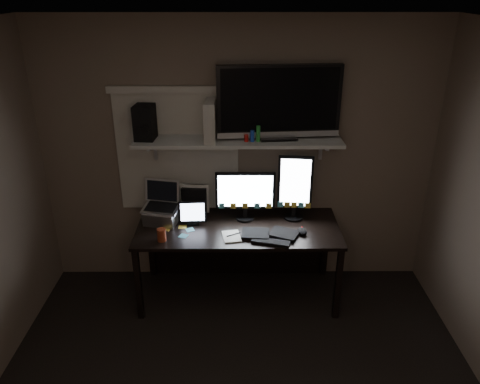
{
  "coord_description": "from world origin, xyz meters",
  "views": [
    {
      "loc": [
        0.0,
        -2.24,
        2.74
      ],
      "look_at": [
        0.02,
        1.25,
        1.15
      ],
      "focal_mm": 35.0,
      "sensor_mm": 36.0,
      "label": 1
    }
  ],
  "objects_px": {
    "speaker": "(145,122)",
    "game_console": "(210,121)",
    "desk": "(238,237)",
    "mouse": "(302,231)",
    "monitor_portrait": "(295,187)",
    "monitor_landscape": "(245,196)",
    "cup": "(162,235)",
    "tablet": "(193,213)",
    "tv": "(279,103)",
    "laptop": "(161,204)",
    "keyboard": "(270,234)"
  },
  "relations": [
    {
      "from": "tablet",
      "to": "laptop",
      "type": "distance_m",
      "value": 0.29
    },
    {
      "from": "monitor_portrait",
      "to": "desk",
      "type": "bearing_deg",
      "value": -169.54
    },
    {
      "from": "tablet",
      "to": "cup",
      "type": "xyz_separation_m",
      "value": [
        -0.24,
        -0.3,
        -0.06
      ]
    },
    {
      "from": "desk",
      "to": "laptop",
      "type": "height_order",
      "value": "laptop"
    },
    {
      "from": "tablet",
      "to": "game_console",
      "type": "bearing_deg",
      "value": 34.82
    },
    {
      "from": "speaker",
      "to": "monitor_landscape",
      "type": "bearing_deg",
      "value": 0.7
    },
    {
      "from": "mouse",
      "to": "game_console",
      "type": "height_order",
      "value": "game_console"
    },
    {
      "from": "cup",
      "to": "game_console",
      "type": "height_order",
      "value": "game_console"
    },
    {
      "from": "keyboard",
      "to": "laptop",
      "type": "distance_m",
      "value": 1.01
    },
    {
      "from": "desk",
      "to": "speaker",
      "type": "relative_size",
      "value": 6.05
    },
    {
      "from": "keyboard",
      "to": "speaker",
      "type": "xyz_separation_m",
      "value": [
        -1.07,
        0.38,
        0.88
      ]
    },
    {
      "from": "speaker",
      "to": "game_console",
      "type": "bearing_deg",
      "value": 2.18
    },
    {
      "from": "tablet",
      "to": "speaker",
      "type": "xyz_separation_m",
      "value": [
        -0.39,
        0.16,
        0.79
      ]
    },
    {
      "from": "mouse",
      "to": "game_console",
      "type": "relative_size",
      "value": 0.36
    },
    {
      "from": "laptop",
      "to": "tablet",
      "type": "bearing_deg",
      "value": 5.23
    },
    {
      "from": "mouse",
      "to": "tv",
      "type": "relative_size",
      "value": 0.12
    },
    {
      "from": "tablet",
      "to": "monitor_portrait",
      "type": "bearing_deg",
      "value": 3.93
    },
    {
      "from": "mouse",
      "to": "keyboard",
      "type": "bearing_deg",
      "value": 176.0
    },
    {
      "from": "desk",
      "to": "monitor_portrait",
      "type": "distance_m",
      "value": 0.71
    },
    {
      "from": "desk",
      "to": "mouse",
      "type": "xyz_separation_m",
      "value": [
        0.56,
        -0.25,
        0.2
      ]
    },
    {
      "from": "monitor_landscape",
      "to": "laptop",
      "type": "bearing_deg",
      "value": -174.8
    },
    {
      "from": "laptop",
      "to": "speaker",
      "type": "distance_m",
      "value": 0.74
    },
    {
      "from": "laptop",
      "to": "desk",
      "type": "bearing_deg",
      "value": 14.57
    },
    {
      "from": "monitor_landscape",
      "to": "tv",
      "type": "xyz_separation_m",
      "value": [
        0.28,
        0.07,
        0.83
      ]
    },
    {
      "from": "monitor_portrait",
      "to": "tv",
      "type": "xyz_separation_m",
      "value": [
        -0.16,
        0.06,
        0.76
      ]
    },
    {
      "from": "desk",
      "to": "keyboard",
      "type": "distance_m",
      "value": 0.44
    },
    {
      "from": "tv",
      "to": "desk",
      "type": "bearing_deg",
      "value": -168.19
    },
    {
      "from": "laptop",
      "to": "cup",
      "type": "relative_size",
      "value": 3.32
    },
    {
      "from": "desk",
      "to": "speaker",
      "type": "height_order",
      "value": "speaker"
    },
    {
      "from": "desk",
      "to": "cup",
      "type": "xyz_separation_m",
      "value": [
        -0.64,
        -0.36,
        0.23
      ]
    },
    {
      "from": "monitor_portrait",
      "to": "cup",
      "type": "xyz_separation_m",
      "value": [
        -1.15,
        -0.4,
        -0.26
      ]
    },
    {
      "from": "monitor_portrait",
      "to": "speaker",
      "type": "distance_m",
      "value": 1.43
    },
    {
      "from": "game_console",
      "to": "speaker",
      "type": "relative_size",
      "value": 1.14
    },
    {
      "from": "monitor_landscape",
      "to": "cup",
      "type": "bearing_deg",
      "value": -150.59
    },
    {
      "from": "keyboard",
      "to": "tv",
      "type": "relative_size",
      "value": 0.47
    },
    {
      "from": "keyboard",
      "to": "tv",
      "type": "distance_m",
      "value": 1.12
    },
    {
      "from": "cup",
      "to": "laptop",
      "type": "bearing_deg",
      "value": 98.03
    },
    {
      "from": "tablet",
      "to": "keyboard",
      "type": "bearing_deg",
      "value": -20.51
    },
    {
      "from": "desk",
      "to": "game_console",
      "type": "relative_size",
      "value": 5.29
    },
    {
      "from": "mouse",
      "to": "cup",
      "type": "xyz_separation_m",
      "value": [
        -1.2,
        -0.12,
        0.03
      ]
    },
    {
      "from": "tablet",
      "to": "tv",
      "type": "relative_size",
      "value": 0.24
    },
    {
      "from": "monitor_landscape",
      "to": "game_console",
      "type": "xyz_separation_m",
      "value": [
        -0.3,
        0.04,
        0.69
      ]
    },
    {
      "from": "tablet",
      "to": "speaker",
      "type": "relative_size",
      "value": 0.85
    },
    {
      "from": "desk",
      "to": "game_console",
      "type": "bearing_deg",
      "value": 164.4
    },
    {
      "from": "desk",
      "to": "tablet",
      "type": "bearing_deg",
      "value": -170.67
    },
    {
      "from": "cup",
      "to": "tv",
      "type": "relative_size",
      "value": 0.1
    },
    {
      "from": "mouse",
      "to": "game_console",
      "type": "xyz_separation_m",
      "value": [
        -0.79,
        0.31,
        0.9
      ]
    },
    {
      "from": "mouse",
      "to": "laptop",
      "type": "height_order",
      "value": "laptop"
    },
    {
      "from": "keyboard",
      "to": "laptop",
      "type": "relative_size",
      "value": 1.35
    },
    {
      "from": "monitor_portrait",
      "to": "tablet",
      "type": "relative_size",
      "value": 2.45
    }
  ]
}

